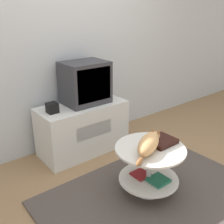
# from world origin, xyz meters

# --- Properties ---
(ground_plane) EXTENTS (12.00, 12.00, 0.00)m
(ground_plane) POSITION_xyz_m (0.00, 0.00, 0.00)
(ground_plane) COLOR #93704C
(wall_back) EXTENTS (8.00, 0.05, 2.60)m
(wall_back) POSITION_xyz_m (0.00, 1.45, 1.30)
(wall_back) COLOR silver
(wall_back) RESTS_ON ground_plane
(rug) EXTENTS (1.96, 1.31, 0.02)m
(rug) POSITION_xyz_m (0.00, 0.00, 0.01)
(rug) COLOR #4C423D
(rug) RESTS_ON ground_plane
(tv_stand) EXTENTS (1.04, 0.49, 0.60)m
(tv_stand) POSITION_xyz_m (-0.02, 1.12, 0.30)
(tv_stand) COLOR silver
(tv_stand) RESTS_ON ground_plane
(tv) EXTENTS (0.51, 0.39, 0.48)m
(tv) POSITION_xyz_m (0.06, 1.16, 0.84)
(tv) COLOR #333338
(tv) RESTS_ON tv_stand
(speaker) EXTENTS (0.11, 0.11, 0.11)m
(speaker) POSITION_xyz_m (-0.40, 1.10, 0.65)
(speaker) COLOR black
(speaker) RESTS_ON tv_stand
(coffee_table) EXTENTS (0.63, 0.63, 0.46)m
(coffee_table) POSITION_xyz_m (0.01, 0.06, 0.31)
(coffee_table) COLOR #B2B2B7
(coffee_table) RESTS_ON rug
(dvd_box) EXTENTS (0.25, 0.22, 0.04)m
(dvd_box) POSITION_xyz_m (0.15, 0.06, 0.50)
(dvd_box) COLOR black
(dvd_box) RESTS_ON coffee_table
(cat) EXTENTS (0.52, 0.31, 0.15)m
(cat) POSITION_xyz_m (-0.04, 0.04, 0.55)
(cat) COLOR tan
(cat) RESTS_ON coffee_table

